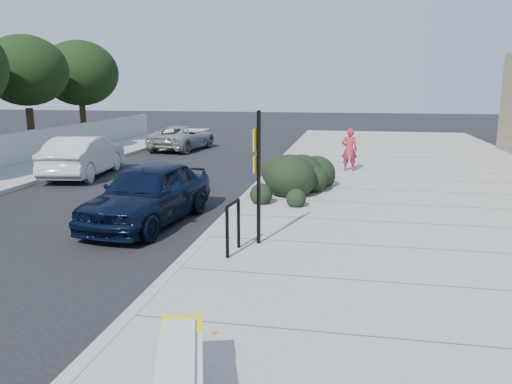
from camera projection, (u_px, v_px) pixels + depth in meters
ground at (175, 275)px, 9.30m from camera, size 120.00×120.00×0.00m
sidewalk_near at (444, 218)px, 13.07m from camera, size 11.20×50.00×0.15m
curb_near at (236, 208)px, 14.08m from camera, size 0.22×50.00×0.17m
tree_far_e at (26, 71)px, 24.16m from camera, size 4.00×4.00×5.90m
tree_far_f at (80, 73)px, 28.97m from camera, size 4.40×4.40×6.07m
bench at (179, 380)px, 4.76m from camera, size 1.11×2.33×0.69m
bike_rack at (233, 222)px, 9.97m from camera, size 0.15×0.72×1.06m
sign_post at (258, 170)px, 10.38m from camera, size 0.13×0.32×2.82m
hedge at (297, 171)px, 15.56m from camera, size 1.94×3.77×1.40m
sedan_navy at (149, 193)px, 12.68m from camera, size 2.35×4.78×1.57m
wagon_silver at (84, 156)px, 19.41m from camera, size 2.25×4.97×1.58m
suv_silver at (183, 138)px, 27.53m from camera, size 2.80×5.07×1.34m
pedestrian at (349, 150)px, 19.73m from camera, size 0.63×0.42×1.70m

